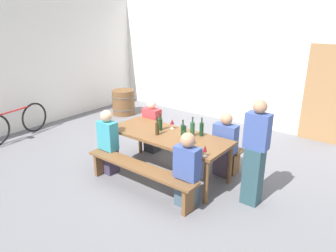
# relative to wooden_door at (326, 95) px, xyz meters

# --- Properties ---
(ground_plane) EXTENTS (24.00, 24.00, 0.00)m
(ground_plane) POSITION_rel_wooden_door_xyz_m (-1.72, -3.27, -1.05)
(ground_plane) COLOR slate
(back_wall) EXTENTS (14.00, 0.20, 3.20)m
(back_wall) POSITION_rel_wooden_door_xyz_m (-1.72, 0.14, 0.55)
(back_wall) COLOR silver
(back_wall) RESTS_ON ground
(side_wall) EXTENTS (0.20, 7.23, 3.20)m
(side_wall) POSITION_rel_wooden_door_xyz_m (-5.97, -3.27, 0.55)
(side_wall) COLOR silver
(side_wall) RESTS_ON ground
(wooden_door) EXTENTS (0.90, 0.06, 2.10)m
(wooden_door) POSITION_rel_wooden_door_xyz_m (0.00, 0.00, 0.00)
(wooden_door) COLOR #9E7247
(wooden_door) RESTS_ON ground
(tasting_table) EXTENTS (2.16, 0.87, 0.75)m
(tasting_table) POSITION_rel_wooden_door_xyz_m (-1.72, -3.27, -0.37)
(tasting_table) COLOR brown
(tasting_table) RESTS_ON ground
(bench_near) EXTENTS (2.06, 0.30, 0.45)m
(bench_near) POSITION_rel_wooden_door_xyz_m (-1.72, -4.01, -0.69)
(bench_near) COLOR brown
(bench_near) RESTS_ON ground
(bench_far) EXTENTS (2.06, 0.30, 0.45)m
(bench_far) POSITION_rel_wooden_door_xyz_m (-1.72, -2.54, -0.69)
(bench_far) COLOR brown
(bench_far) RESTS_ON ground
(wine_bottle_0) EXTENTS (0.08, 0.08, 0.34)m
(wine_bottle_0) POSITION_rel_wooden_door_xyz_m (-1.34, -3.10, -0.17)
(wine_bottle_0) COLOR #234C2D
(wine_bottle_0) RESTS_ON tasting_table
(wine_bottle_1) EXTENTS (0.07, 0.07, 0.34)m
(wine_bottle_1) POSITION_rel_wooden_door_xyz_m (-1.39, -3.31, -0.17)
(wine_bottle_1) COLOR #143319
(wine_bottle_1) RESTS_ON tasting_table
(wine_bottle_2) EXTENTS (0.07, 0.07, 0.32)m
(wine_bottle_2) POSITION_rel_wooden_door_xyz_m (-1.24, -2.98, -0.18)
(wine_bottle_2) COLOR #143319
(wine_bottle_2) RESTS_ON tasting_table
(wine_bottle_3) EXTENTS (0.06, 0.06, 0.31)m
(wine_bottle_3) POSITION_rel_wooden_door_xyz_m (-1.85, -3.40, -0.18)
(wine_bottle_3) COLOR #332814
(wine_bottle_3) RESTS_ON tasting_table
(wine_bottle_4) EXTENTS (0.08, 0.08, 0.31)m
(wine_bottle_4) POSITION_rel_wooden_door_xyz_m (-1.95, -3.20, -0.19)
(wine_bottle_4) COLOR #143319
(wine_bottle_4) RESTS_ON tasting_table
(wine_bottle_5) EXTENTS (0.08, 0.08, 0.34)m
(wine_bottle_5) POSITION_rel_wooden_door_xyz_m (-1.18, -3.54, -0.17)
(wine_bottle_5) COLOR #143319
(wine_bottle_5) RESTS_ON tasting_table
(wine_glass_0) EXTENTS (0.06, 0.06, 0.17)m
(wine_glass_0) POSITION_rel_wooden_door_xyz_m (-0.77, -3.63, -0.18)
(wine_glass_0) COLOR silver
(wine_glass_0) RESTS_ON tasting_table
(wine_glass_1) EXTENTS (0.07, 0.07, 0.18)m
(wine_glass_1) POSITION_rel_wooden_door_xyz_m (-1.83, -3.01, -0.17)
(wine_glass_1) COLOR silver
(wine_glass_1) RESTS_ON tasting_table
(seated_guest_near_0) EXTENTS (0.34, 0.24, 1.16)m
(seated_guest_near_0) POSITION_rel_wooden_door_xyz_m (-2.58, -3.86, -0.49)
(seated_guest_near_0) COLOR #3A3249
(seated_guest_near_0) RESTS_ON ground
(seated_guest_near_1) EXTENTS (0.37, 0.24, 1.14)m
(seated_guest_near_1) POSITION_rel_wooden_door_xyz_m (-0.92, -3.86, -0.50)
(seated_guest_near_1) COLOR #3C5362
(seated_guest_near_1) RESTS_ON ground
(seated_guest_far_0) EXTENTS (0.36, 0.24, 1.10)m
(seated_guest_far_0) POSITION_rel_wooden_door_xyz_m (-2.58, -2.69, -0.53)
(seated_guest_far_0) COLOR #2D2F34
(seated_guest_far_0) RESTS_ON ground
(seated_guest_far_1) EXTENTS (0.40, 0.24, 1.13)m
(seated_guest_far_1) POSITION_rel_wooden_door_xyz_m (-0.94, -2.69, -0.51)
(seated_guest_far_1) COLOR #4D3D4B
(seated_guest_far_1) RESTS_ON ground
(standing_host) EXTENTS (0.33, 0.24, 1.59)m
(standing_host) POSITION_rel_wooden_door_xyz_m (-0.20, -3.20, -0.27)
(standing_host) COLOR #29474F
(standing_host) RESTS_ON ground
(wine_barrel) EXTENTS (0.66, 0.66, 0.69)m
(wine_barrel) POSITION_rel_wooden_door_xyz_m (-4.86, -1.26, -0.71)
(wine_barrel) COLOR brown
(wine_barrel) RESTS_ON ground
(parked_bicycle_0) EXTENTS (0.38, 1.70, 0.90)m
(parked_bicycle_0) POSITION_rel_wooden_door_xyz_m (-5.45, -4.06, -0.68)
(parked_bicycle_0) COLOR black
(parked_bicycle_0) RESTS_ON ground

